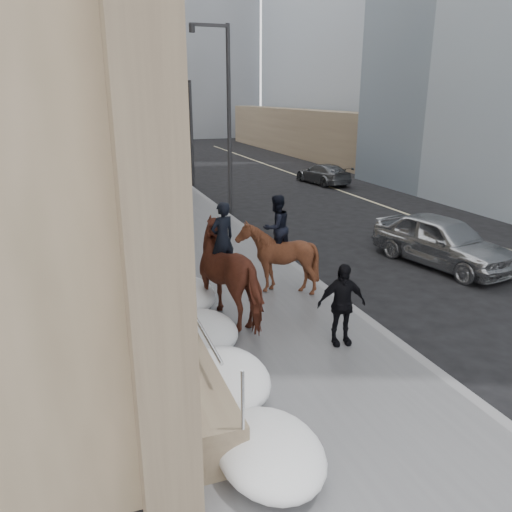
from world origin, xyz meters
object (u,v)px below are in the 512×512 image
Objects in this scene: pedestrian at (341,304)px; car_silver at (442,241)px; mounted_horse_right at (277,253)px; car_grey at (323,174)px; mounted_horse_left at (234,271)px.

car_silver is (5.74, 3.82, -0.21)m from pedestrian.
mounted_horse_right is 0.63× the size of car_grey.
car_silver is 15.44m from car_grey.
mounted_horse_left reaches higher than car_silver.
pedestrian is 6.89m from car_silver.
mounted_horse_left is 1.98m from mounted_horse_right.
mounted_horse_right reaches higher than car_silver.
pedestrian is 0.43× the size of car_grey.
mounted_horse_left is at bearing -178.36° from car_silver.
mounted_horse_right reaches higher than pedestrian.
car_silver is at bearing 165.88° from mounted_horse_right.
car_grey is at bearing 65.17° from car_silver.
mounted_horse_left is 0.70× the size of car_grey.
mounted_horse_right is at bearing 101.13° from pedestrian.
car_silver is 1.13× the size of car_grey.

